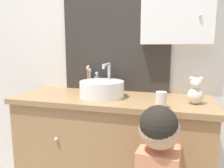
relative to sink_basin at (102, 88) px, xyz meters
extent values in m
cube|color=silver|center=(0.06, 0.29, 0.32)|extent=(3.20, 0.06, 2.50)
cube|color=#332D28|center=(0.03, 0.25, 0.33)|extent=(0.84, 0.02, 1.15)
cube|color=#B2C1CC|center=(0.03, 0.25, 0.33)|extent=(0.78, 0.01, 1.09)
sphere|color=silver|center=(0.62, 0.16, 0.49)|extent=(0.02, 0.02, 0.02)
cube|color=#A37A4C|center=(0.06, 0.01, -0.51)|extent=(1.31, 0.46, 0.84)
cube|color=#99754C|center=(0.06, 0.01, -0.08)|extent=(1.35, 0.50, 0.03)
sphere|color=silver|center=(-0.24, -0.23, -0.30)|extent=(0.02, 0.02, 0.02)
sphere|color=silver|center=(0.37, -0.23, -0.30)|extent=(0.02, 0.02, 0.02)
cylinder|color=white|center=(0.00, 0.00, 0.00)|extent=(0.31, 0.31, 0.11)
cylinder|color=silver|center=(0.00, 0.00, 0.05)|extent=(0.25, 0.25, 0.01)
cylinder|color=silver|center=(0.00, 0.17, 0.05)|extent=(0.02, 0.02, 0.22)
cylinder|color=silver|center=(0.00, 0.11, 0.16)|extent=(0.02, 0.14, 0.02)
cylinder|color=silver|center=(0.00, 0.04, 0.14)|extent=(0.02, 0.02, 0.02)
sphere|color=white|center=(0.08, 0.17, -0.03)|extent=(0.05, 0.05, 0.05)
cylinder|color=#66B27F|center=(-0.17, 0.20, -0.02)|extent=(0.06, 0.06, 0.08)
cylinder|color=#E5CC4C|center=(-0.17, 0.20, 0.03)|extent=(0.01, 0.01, 0.15)
cube|color=white|center=(-0.17, 0.20, 0.10)|extent=(0.01, 0.02, 0.02)
cylinder|color=#47B26B|center=(-0.17, 0.21, 0.03)|extent=(0.01, 0.01, 0.16)
cube|color=white|center=(-0.17, 0.21, 0.10)|extent=(0.01, 0.02, 0.02)
cylinder|color=pink|center=(-0.18, 0.21, 0.05)|extent=(0.01, 0.01, 0.19)
cube|color=white|center=(-0.18, 0.21, 0.13)|extent=(0.01, 0.02, 0.02)
cylinder|color=orange|center=(-0.19, 0.19, 0.04)|extent=(0.01, 0.01, 0.18)
cube|color=white|center=(-0.19, 0.19, 0.12)|extent=(0.01, 0.02, 0.02)
cylinder|color=white|center=(-0.17, 0.20, 0.03)|extent=(0.01, 0.01, 0.16)
cube|color=white|center=(-0.17, 0.20, 0.11)|extent=(0.01, 0.02, 0.02)
cylinder|color=#6B93B2|center=(-0.09, 0.17, 0.00)|extent=(0.05, 0.05, 0.12)
cylinder|color=silver|center=(-0.09, 0.17, 0.07)|extent=(0.01, 0.01, 0.02)
cube|color=silver|center=(-0.09, 0.16, 0.09)|extent=(0.02, 0.03, 0.02)
sphere|color=tan|center=(0.42, -0.44, -0.08)|extent=(0.19, 0.19, 0.19)
sphere|color=black|center=(0.42, -0.46, -0.06)|extent=(0.17, 0.17, 0.17)
cylinder|color=tan|center=(0.51, -0.26, -0.27)|extent=(0.08, 0.29, 0.04)
cylinder|color=#D6423D|center=(0.53, -0.12, -0.23)|extent=(0.01, 0.05, 0.12)
ellipsoid|color=beige|center=(0.60, -0.03, -0.01)|extent=(0.09, 0.07, 0.10)
sphere|color=beige|center=(0.60, -0.03, 0.07)|extent=(0.07, 0.07, 0.07)
sphere|color=beige|center=(0.58, -0.03, 0.10)|extent=(0.03, 0.03, 0.03)
sphere|color=beige|center=(0.63, -0.03, 0.10)|extent=(0.03, 0.03, 0.03)
sphere|color=silver|center=(0.60, -0.06, 0.06)|extent=(0.02, 0.02, 0.02)
cylinder|color=silver|center=(0.41, -0.18, -0.01)|extent=(0.06, 0.06, 0.09)
camera|label=1|loc=(0.47, -1.41, 0.28)|focal=35.00mm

